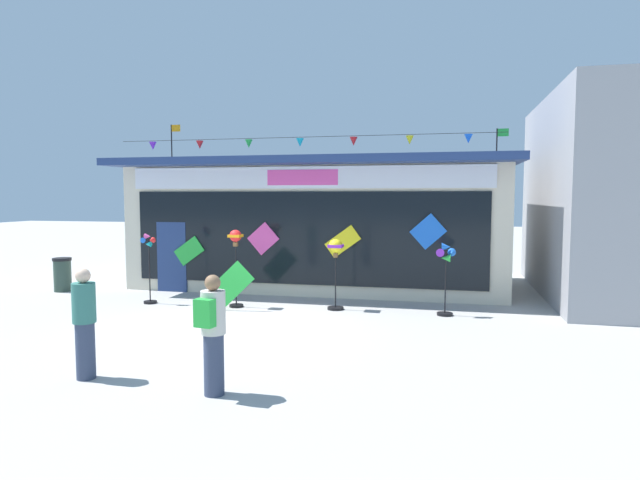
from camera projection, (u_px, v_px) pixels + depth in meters
name	position (u px, v px, depth m)	size (l,w,h in m)	color
ground_plane	(238.00, 324.00, 11.69)	(80.00, 80.00, 0.00)	#ADAAA5
kite_shop_building	(323.00, 223.00, 17.03)	(11.19, 5.83, 5.09)	beige
wind_spinner_far_left	(149.00, 262.00, 13.87)	(0.34, 0.33, 1.80)	black
wind_spinner_left	(236.00, 249.00, 13.41)	(0.35, 0.35, 1.92)	black
wind_spinner_center_left	(336.00, 257.00, 13.12)	(0.40, 0.40, 1.72)	black
wind_spinner_center_right	(446.00, 267.00, 12.45)	(0.44, 0.36, 1.68)	black
person_near_camera	(213.00, 332.00, 7.48)	(0.34, 0.47, 1.68)	#333D56
person_mid_plaza	(85.00, 323.00, 8.17)	(0.34, 0.34, 1.68)	#333D56
trash_bin	(62.00, 274.00, 15.71)	(0.52, 0.52, 0.97)	#2D4238
display_kite_on_ground	(230.00, 286.00, 13.08)	(0.61, 0.03, 1.10)	green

